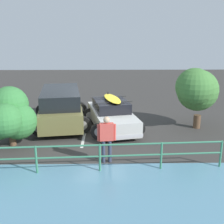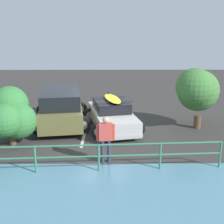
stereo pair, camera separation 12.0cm
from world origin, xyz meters
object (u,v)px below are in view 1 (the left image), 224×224
(suv_car, at_px, (61,107))
(person_bystander, at_px, (107,135))
(bush_near_right, at_px, (9,117))
(sedan_car, at_px, (112,115))
(bush_near_left, at_px, (195,90))

(suv_car, relative_size, person_bystander, 3.00)
(bush_near_right, bearing_deg, person_bystander, 155.99)
(sedan_car, xyz_separation_m, suv_car, (2.43, -0.59, 0.27))
(suv_car, distance_m, bush_near_left, 6.34)
(sedan_car, height_order, suv_car, suv_car)
(suv_car, height_order, bush_near_left, bush_near_left)
(sedan_car, distance_m, bush_near_left, 3.99)
(sedan_car, relative_size, bush_near_right, 1.91)
(bush_near_left, height_order, bush_near_right, bush_near_left)
(person_bystander, height_order, bush_near_left, bush_near_left)
(sedan_car, bearing_deg, suv_car, -13.55)
(sedan_car, bearing_deg, bush_near_right, 26.06)
(suv_car, bearing_deg, sedan_car, 166.45)
(suv_car, distance_m, bush_near_right, 3.03)
(suv_car, distance_m, person_bystander, 4.79)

